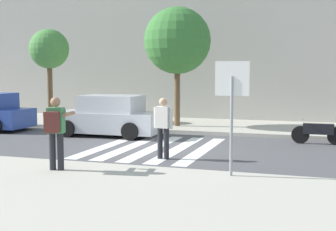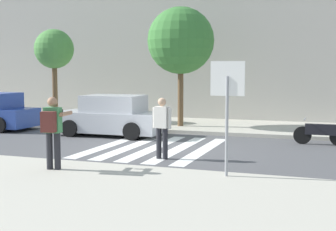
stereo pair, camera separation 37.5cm
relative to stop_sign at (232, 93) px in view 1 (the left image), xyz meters
The scene contains 16 objects.
ground_plane 5.22m from the stop_sign, 131.59° to the left, with size 120.00×120.00×0.00m, color #4C4C4F.
sidewalk_near 4.55m from the stop_sign, 140.93° to the right, with size 60.00×6.00×0.14m, color #B2AD9E.
sidewalk_far 10.30m from the stop_sign, 108.42° to the left, with size 60.00×4.80×0.14m, color #B2AD9E.
building_facade_far 14.45m from the stop_sign, 102.87° to the left, with size 56.00×4.00×7.20m, color #ADA89E.
crosswalk_stripe_0 6.44m from the stop_sign, 141.60° to the left, with size 0.44×5.20×0.01m, color silver.
crosswalk_stripe_1 5.87m from the stop_sign, 136.43° to the left, with size 0.44×5.20×0.01m, color silver.
crosswalk_stripe_2 5.35m from the stop_sign, 130.06° to the left, with size 0.44×5.20×0.01m, color silver.
crosswalk_stripe_3 4.92m from the stop_sign, 122.24° to the left, with size 0.44×5.20×0.01m, color silver.
crosswalk_stripe_4 4.58m from the stop_sign, 112.80° to the left, with size 0.44×5.20×0.01m, color silver.
stop_sign is the anchor object (origin of this frame).
photographer_with_backpack 4.17m from the stop_sign, 169.86° to the right, with size 0.66×0.90×1.72m.
pedestrian_crossing 3.27m from the stop_sign, 137.89° to the left, with size 0.58×0.29×1.72m.
parked_car_silver 8.36m from the stop_sign, 134.42° to the left, with size 4.10×1.92×1.55m.
motorcycle 6.66m from the stop_sign, 73.67° to the left, with size 1.76×0.60×0.87m.
street_tree_west 13.33m from the stop_sign, 139.35° to the left, with size 1.82×1.82×4.24m.
street_tree_center 9.64m from the stop_sign, 114.31° to the left, with size 2.80×2.80×4.99m.
Camera 1 is at (5.06, -13.82, 2.49)m, focal length 50.00 mm.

